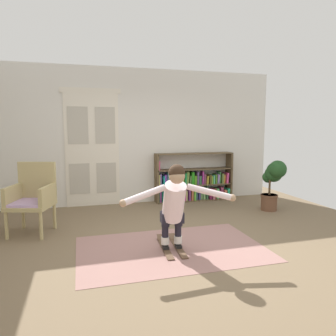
# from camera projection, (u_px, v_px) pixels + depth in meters

# --- Properties ---
(ground_plane) EXTENTS (7.20, 7.20, 0.00)m
(ground_plane) POSITION_uv_depth(u_px,v_px,m) (178.00, 241.00, 4.62)
(ground_plane) COLOR #756147
(back_wall) EXTENTS (6.00, 0.10, 2.90)m
(back_wall) POSITION_uv_depth(u_px,v_px,m) (143.00, 137.00, 6.92)
(back_wall) COLOR silver
(back_wall) RESTS_ON ground
(double_door) EXTENTS (1.22, 0.05, 2.45)m
(double_door) POSITION_uv_depth(u_px,v_px,m) (92.00, 148.00, 6.60)
(double_door) COLOR silver
(double_door) RESTS_ON ground
(rug) EXTENTS (2.52, 1.63, 0.01)m
(rug) POSITION_uv_depth(u_px,v_px,m) (172.00, 248.00, 4.33)
(rug) COLOR #9D716A
(rug) RESTS_ON ground
(bookshelf) EXTENTS (1.78, 0.30, 1.08)m
(bookshelf) POSITION_uv_depth(u_px,v_px,m) (193.00, 183.00, 7.15)
(bookshelf) COLOR brown
(bookshelf) RESTS_ON ground
(wicker_chair) EXTENTS (0.75, 0.75, 1.10)m
(wicker_chair) POSITION_uv_depth(u_px,v_px,m) (33.00, 196.00, 4.94)
(wicker_chair) COLOR tan
(wicker_chair) RESTS_ON ground
(potted_plant) EXTENTS (0.45, 0.50, 1.01)m
(potted_plant) POSITION_uv_depth(u_px,v_px,m) (273.00, 178.00, 6.28)
(potted_plant) COLOR brown
(potted_plant) RESTS_ON ground
(skis_pair) EXTENTS (0.32, 0.83, 0.07)m
(skis_pair) POSITION_uv_depth(u_px,v_px,m) (171.00, 246.00, 4.35)
(skis_pair) COLOR brown
(skis_pair) RESTS_ON rug
(person_skier) EXTENTS (1.45, 0.65, 1.12)m
(person_skier) POSITION_uv_depth(u_px,v_px,m) (174.00, 201.00, 4.08)
(person_skier) COLOR white
(person_skier) RESTS_ON skis_pair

